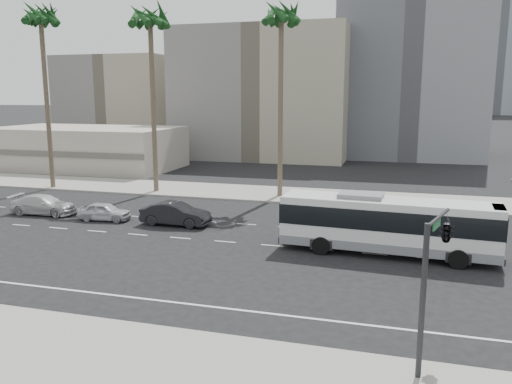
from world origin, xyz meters
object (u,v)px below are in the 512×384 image
(car_c, at_px, (44,205))
(palm_far, at_px, (41,21))
(city_bus, at_px, (387,223))
(palm_near, at_px, (281,20))
(palm_mid, at_px, (150,24))
(car_a, at_px, (176,214))
(car_b, at_px, (104,211))
(traffic_signal, at_px, (444,233))

(car_c, distance_m, palm_far, 18.71)
(city_bus, xyz_separation_m, palm_near, (-9.60, 14.48, 13.22))
(palm_near, distance_m, palm_mid, 11.59)
(city_bus, xyz_separation_m, palm_mid, (-21.15, 13.55, 13.24))
(car_a, xyz_separation_m, car_c, (-11.03, 0.35, -0.07))
(car_b, distance_m, palm_near, 21.20)
(city_bus, bearing_deg, car_a, 172.66)
(palm_near, relative_size, palm_far, 0.97)
(car_b, bearing_deg, palm_near, -46.53)
(car_c, bearing_deg, palm_far, 30.04)
(city_bus, height_order, traffic_signal, traffic_signal)
(car_a, xyz_separation_m, car_b, (-5.53, -0.11, -0.15))
(traffic_signal, xyz_separation_m, palm_far, (-33.78, 23.61, 11.25))
(car_c, distance_m, palm_mid, 18.15)
(car_c, xyz_separation_m, palm_far, (-6.37, 9.49, 14.82))
(car_a, relative_size, traffic_signal, 0.94)
(palm_far, bearing_deg, city_bus, -21.80)
(palm_near, xyz_separation_m, palm_far, (-22.09, -1.81, 0.52))
(palm_far, bearing_deg, car_c, -56.15)
(city_bus, height_order, palm_mid, palm_mid)
(city_bus, bearing_deg, palm_near, 127.42)
(car_c, relative_size, palm_near, 0.30)
(car_c, distance_m, traffic_signal, 31.05)
(car_c, xyz_separation_m, palm_near, (15.72, 11.30, 14.29))
(car_c, height_order, palm_near, palm_near)
(traffic_signal, height_order, palm_mid, palm_mid)
(car_c, relative_size, palm_far, 0.29)
(car_a, distance_m, car_c, 11.04)
(city_bus, relative_size, car_a, 2.49)
(car_c, xyz_separation_m, palm_mid, (4.17, 10.37, 14.31))
(palm_near, height_order, palm_mid, palm_mid)
(car_a, relative_size, palm_mid, 0.29)
(traffic_signal, bearing_deg, car_a, 156.45)
(car_a, xyz_separation_m, traffic_signal, (16.39, -13.77, 3.50))
(car_b, distance_m, car_c, 5.52)
(car_c, height_order, traffic_signal, traffic_signal)
(city_bus, xyz_separation_m, traffic_signal, (2.09, -10.94, 2.49))
(palm_near, xyz_separation_m, palm_mid, (-11.55, -0.93, 0.01))
(palm_mid, relative_size, palm_far, 0.98)
(city_bus, distance_m, car_c, 25.54)
(car_a, bearing_deg, palm_near, -21.14)
(car_a, relative_size, car_b, 1.27)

